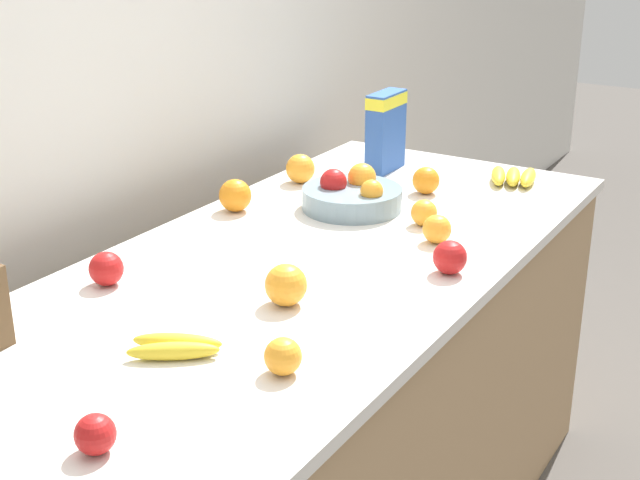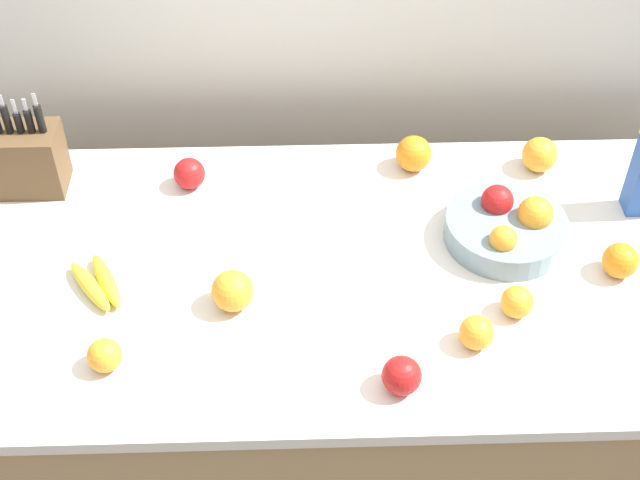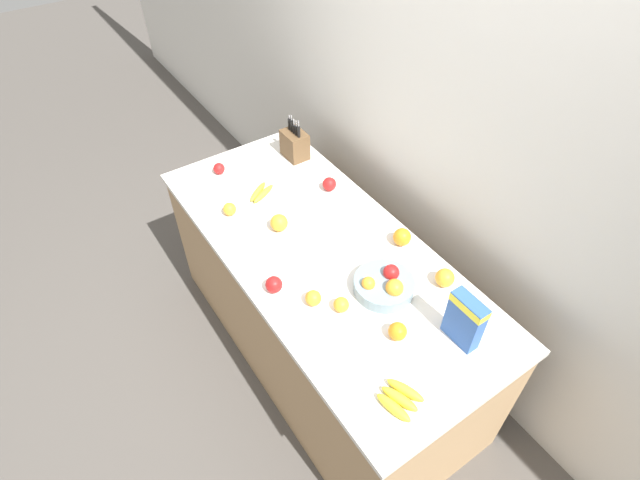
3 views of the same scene
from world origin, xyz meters
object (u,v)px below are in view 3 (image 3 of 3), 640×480
Objects in this scene: apple_middle at (329,184)px; orange_front_left at (279,223)px; apple_leftmost at (274,285)px; orange_mid_right at (313,298)px; orange_mid_left at (402,237)px; apple_near_bananas at (219,169)px; banana_bunch_right at (399,399)px; knife_block at (295,144)px; orange_near_bowl at (445,278)px; cereal_box at (465,318)px; orange_by_cereal at (230,209)px; fruit_bowl at (385,285)px; orange_front_center at (341,305)px; orange_front_right at (398,331)px; banana_bunch_left at (261,193)px.

orange_front_left is at bearing -72.97° from apple_middle.
orange_mid_right is at bearing 33.12° from apple_leftmost.
apple_middle is at bearing -174.49° from orange_mid_left.
orange_mid_right reaches higher than apple_near_bananas.
orange_mid_right reaches higher than banana_bunch_right.
knife_block is 0.38m from apple_middle.
orange_near_bowl is (0.73, 0.43, -0.00)m from orange_front_left.
cereal_box is 1.62m from apple_near_bananas.
orange_near_bowl is at bearing 31.03° from orange_by_cereal.
apple_near_bananas is (-0.93, 0.18, -0.01)m from apple_leftmost.
fruit_bowl is at bearing -15.87° from apple_middle.
apple_middle is 1.17× the size of apple_near_bananas.
apple_leftmost reaches higher than apple_near_bananas.
apple_middle is 1.11× the size of orange_front_center.
orange_near_bowl is at bearing 58.59° from apple_leftmost.
orange_front_right is at bearing -42.58° from orange_mid_left.
orange_front_center is at bearing 171.36° from banana_bunch_right.
orange_mid_left is at bearing 46.35° from orange_front_left.
apple_near_bananas is 0.94× the size of orange_by_cereal.
knife_block is 1.48m from cereal_box.
cereal_box is 0.59m from orange_mid_left.
orange_mid_left is 1.24× the size of orange_mid_right.
orange_front_center is 0.88× the size of orange_front_right.
orange_front_center is at bearing -106.96° from orange_near_bowl.
fruit_bowl is at bearing -116.54° from orange_near_bowl.
fruit_bowl is at bearing -11.20° from knife_block.
orange_front_center is 0.13m from orange_mid_right.
orange_near_bowl is at bearing 2.72° from apple_middle.
orange_near_bowl is at bearing 66.44° from orange_mid_right.
apple_middle is 0.56m from orange_by_cereal.
banana_bunch_left is at bearing 173.86° from orange_front_center.
banana_bunch_right is at bearing -18.33° from knife_block.
knife_block is 0.61m from orange_by_cereal.
orange_mid_right is (-0.57, -0.01, 0.02)m from banana_bunch_right.
knife_block is 1.37m from orange_front_right.
apple_middle is 1.11× the size of orange_by_cereal.
fruit_bowl reaches higher than banana_bunch_left.
orange_front_right is 0.90× the size of orange_near_bowl.
fruit_bowl is at bearing -165.61° from cereal_box.
apple_middle reaches higher than orange_mid_right.
apple_middle is 0.86m from orange_near_bowl.
apple_leftmost is at bearing -171.12° from banana_bunch_right.
orange_mid_right reaches higher than orange_front_center.
apple_leftmost is at bearing -53.81° from apple_middle.
knife_block is at bearing 168.80° from fruit_bowl.
orange_near_bowl is (0.85, 0.04, 0.01)m from apple_middle.
orange_front_right is (0.50, 0.29, 0.00)m from apple_leftmost.
banana_bunch_right reaches higher than banana_bunch_left.
apple_leftmost is 0.95m from apple_near_bananas.
apple_leftmost reaches higher than banana_bunch_right.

